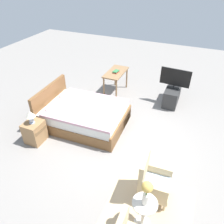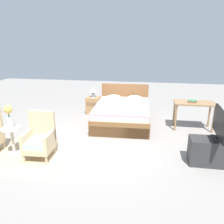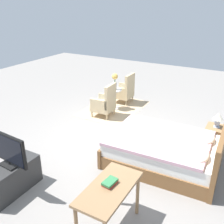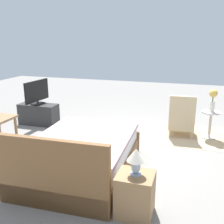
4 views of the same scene
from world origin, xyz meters
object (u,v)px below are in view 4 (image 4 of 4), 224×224
bed (81,156)px  flower_vase (213,98)px  nightstand (135,195)px  tv_stand (39,114)px  table_lamp (136,158)px  side_table (210,122)px  tv_flatscreen (37,92)px  armchair_by_window_right (182,119)px

bed → flower_vase: flower_vase is taller
bed → nightstand: bed is taller
nightstand → tv_stand: 4.08m
table_lamp → side_table: bearing=-108.2°
table_lamp → tv_flatscreen: bearing=-41.5°
nightstand → table_lamp: 0.49m
flower_vase → nightstand: flower_vase is taller
side_table → nightstand: (0.98, 2.97, -0.10)m
side_table → nightstand: size_ratio=1.10×
armchair_by_window_right → side_table: bearing=-178.1°
nightstand → bed: bearing=-35.1°
side_table → tv_flatscreen: tv_flatscreen is taller
nightstand → table_lamp: (0.00, 0.00, 0.49)m
side_table → flower_vase: flower_vase is taller
armchair_by_window_right → tv_flatscreen: size_ratio=1.06×
armchair_by_window_right → nightstand: 2.98m
bed → flower_vase: bearing=-132.0°
bed → armchair_by_window_right: (-1.42, -2.22, 0.08)m
bed → tv_stand: bearing=-44.4°
side_table → armchair_by_window_right: bearing=1.9°
tv_stand → tv_flatscreen: bearing=-4.1°
tv_stand → tv_flatscreen: tv_flatscreen is taller
bed → tv_stand: size_ratio=2.24×
armchair_by_window_right → tv_flatscreen: 3.47m
armchair_by_window_right → tv_stand: (3.44, 0.25, -0.12)m
bed → side_table: (-2.02, -2.24, 0.07)m
side_table → tv_stand: 4.04m
flower_vase → nightstand: 3.19m
bed → table_lamp: bed is taller
nightstand → table_lamp: table_lamp is taller
armchair_by_window_right → flower_vase: 0.78m
flower_vase → tv_stand: flower_vase is taller
armchair_by_window_right → table_lamp: (0.38, 2.95, 0.37)m
flower_vase → tv_flatscreen: size_ratio=0.55×
side_table → table_lamp: size_ratio=1.80×
side_table → flower_vase: (0.00, -0.00, 0.51)m
armchair_by_window_right → tv_stand: size_ratio=0.96×
bed → side_table: bed is taller
armchair_by_window_right → table_lamp: armchair_by_window_right is taller
armchair_by_window_right → side_table: size_ratio=1.55×
armchair_by_window_right → side_table: (-0.60, -0.02, -0.01)m
armchair_by_window_right → nightstand: bearing=82.6°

